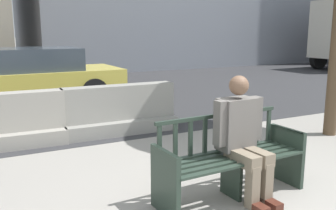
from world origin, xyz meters
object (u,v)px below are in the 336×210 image
Objects in this scene: seated_person at (242,135)px; jersey_barrier_centre at (119,113)px; street_bench at (230,161)px; car_taxi_near at (30,76)px.

seated_person is 3.11m from jersey_barrier_centre.
seated_person reaches higher than street_bench.
street_bench reaches higher than jersey_barrier_centre.
jersey_barrier_centre is 3.66m from car_taxi_near.
jersey_barrier_centre is at bearing 95.10° from seated_person.
car_taxi_near reaches higher than jersey_barrier_centre.
car_taxi_near reaches higher than seated_person.
jersey_barrier_centre is (-0.17, 3.03, -0.06)m from street_bench.
car_taxi_near is (-1.21, 6.53, 0.28)m from street_bench.
seated_person is at bearing -78.72° from car_taxi_near.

